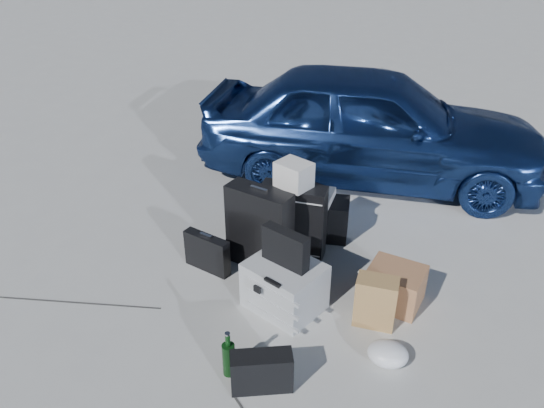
{
  "coord_description": "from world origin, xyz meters",
  "views": [
    {
      "loc": [
        1.38,
        -2.73,
        2.71
      ],
      "look_at": [
        -0.21,
        0.85,
        0.46
      ],
      "focal_mm": 35.0,
      "sensor_mm": 36.0,
      "label": 1
    }
  ],
  "objects_px": {
    "cardboard_box": "(395,286)",
    "green_bottle": "(229,354)",
    "suitcase_left": "(259,228)",
    "car": "(371,124)",
    "duffel_bag": "(308,217)",
    "briefcase": "(207,253)",
    "suitcase_right": "(293,221)",
    "pelican_case": "(285,286)"
  },
  "relations": [
    {
      "from": "pelican_case",
      "to": "green_bottle",
      "type": "height_order",
      "value": "pelican_case"
    },
    {
      "from": "suitcase_right",
      "to": "cardboard_box",
      "type": "relative_size",
      "value": 1.63
    },
    {
      "from": "pelican_case",
      "to": "cardboard_box",
      "type": "xyz_separation_m",
      "value": [
        0.75,
        0.39,
        -0.04
      ]
    },
    {
      "from": "car",
      "to": "duffel_bag",
      "type": "xyz_separation_m",
      "value": [
        -0.18,
        -1.4,
        -0.44
      ]
    },
    {
      "from": "duffel_bag",
      "to": "cardboard_box",
      "type": "distance_m",
      "value": 1.15
    },
    {
      "from": "duffel_bag",
      "to": "green_bottle",
      "type": "xyz_separation_m",
      "value": [
        0.12,
        -1.79,
        -0.01
      ]
    },
    {
      "from": "briefcase",
      "to": "pelican_case",
      "type": "bearing_deg",
      "value": -3.1
    },
    {
      "from": "pelican_case",
      "to": "suitcase_left",
      "type": "distance_m",
      "value": 0.6
    },
    {
      "from": "green_bottle",
      "to": "duffel_bag",
      "type": "bearing_deg",
      "value": 93.83
    },
    {
      "from": "suitcase_left",
      "to": "pelican_case",
      "type": "bearing_deg",
      "value": -36.65
    },
    {
      "from": "suitcase_left",
      "to": "cardboard_box",
      "type": "xyz_separation_m",
      "value": [
        1.15,
        -0.02,
        -0.21
      ]
    },
    {
      "from": "suitcase_right",
      "to": "pelican_case",
      "type": "bearing_deg",
      "value": -80.65
    },
    {
      "from": "car",
      "to": "green_bottle",
      "type": "distance_m",
      "value": 3.22
    },
    {
      "from": "car",
      "to": "suitcase_left",
      "type": "height_order",
      "value": "car"
    },
    {
      "from": "cardboard_box",
      "to": "green_bottle",
      "type": "xyz_separation_m",
      "value": [
        -0.83,
        -1.15,
        0.02
      ]
    },
    {
      "from": "briefcase",
      "to": "suitcase_left",
      "type": "height_order",
      "value": "suitcase_left"
    },
    {
      "from": "pelican_case",
      "to": "cardboard_box",
      "type": "bearing_deg",
      "value": 44.86
    },
    {
      "from": "duffel_bag",
      "to": "green_bottle",
      "type": "bearing_deg",
      "value": -99.86
    },
    {
      "from": "suitcase_left",
      "to": "green_bottle",
      "type": "distance_m",
      "value": 1.23
    },
    {
      "from": "pelican_case",
      "to": "green_bottle",
      "type": "distance_m",
      "value": 0.77
    },
    {
      "from": "car",
      "to": "suitcase_left",
      "type": "relative_size",
      "value": 5.02
    },
    {
      "from": "briefcase",
      "to": "green_bottle",
      "type": "relative_size",
      "value": 1.24
    },
    {
      "from": "car",
      "to": "duffel_bag",
      "type": "bearing_deg",
      "value": 161.66
    },
    {
      "from": "car",
      "to": "suitcase_right",
      "type": "xyz_separation_m",
      "value": [
        -0.2,
        -1.75,
        -0.29
      ]
    },
    {
      "from": "car",
      "to": "suitcase_right",
      "type": "relative_size",
      "value": 5.48
    },
    {
      "from": "suitcase_left",
      "to": "briefcase",
      "type": "bearing_deg",
      "value": -138.59
    },
    {
      "from": "pelican_case",
      "to": "green_bottle",
      "type": "bearing_deg",
      "value": -77.93
    },
    {
      "from": "duffel_bag",
      "to": "suitcase_left",
      "type": "bearing_deg",
      "value": -122.09
    },
    {
      "from": "car",
      "to": "suitcase_right",
      "type": "height_order",
      "value": "car"
    },
    {
      "from": "suitcase_left",
      "to": "green_bottle",
      "type": "xyz_separation_m",
      "value": [
        0.33,
        -1.17,
        -0.19
      ]
    },
    {
      "from": "car",
      "to": "suitcase_left",
      "type": "distance_m",
      "value": 2.07
    },
    {
      "from": "cardboard_box",
      "to": "green_bottle",
      "type": "distance_m",
      "value": 1.41
    },
    {
      "from": "green_bottle",
      "to": "car",
      "type": "bearing_deg",
      "value": 88.86
    },
    {
      "from": "briefcase",
      "to": "suitcase_left",
      "type": "xyz_separation_m",
      "value": [
        0.37,
        0.24,
        0.2
      ]
    },
    {
      "from": "pelican_case",
      "to": "suitcase_right",
      "type": "relative_size",
      "value": 0.8
    },
    {
      "from": "briefcase",
      "to": "green_bottle",
      "type": "distance_m",
      "value": 1.17
    },
    {
      "from": "briefcase",
      "to": "suitcase_right",
      "type": "distance_m",
      "value": 0.78
    },
    {
      "from": "pelican_case",
      "to": "cardboard_box",
      "type": "height_order",
      "value": "pelican_case"
    },
    {
      "from": "duffel_bag",
      "to": "green_bottle",
      "type": "distance_m",
      "value": 1.8
    },
    {
      "from": "suitcase_left",
      "to": "car",
      "type": "bearing_deg",
      "value": 88.19
    },
    {
      "from": "briefcase",
      "to": "green_bottle",
      "type": "height_order",
      "value": "green_bottle"
    },
    {
      "from": "car",
      "to": "suitcase_left",
      "type": "xyz_separation_m",
      "value": [
        -0.39,
        -2.02,
        -0.26
      ]
    }
  ]
}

